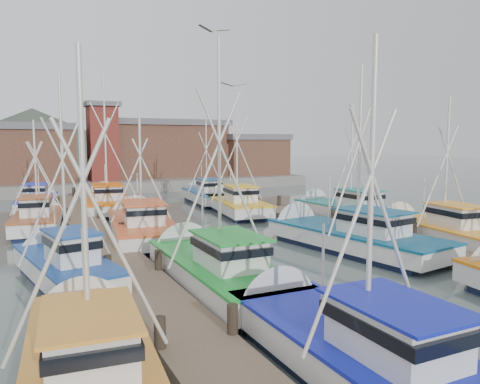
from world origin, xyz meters
name	(u,v)px	position (x,y,z in m)	size (l,w,h in m)	color
ground	(265,253)	(0.00, 0.00, 0.00)	(260.00, 260.00, 0.00)	#495854
dock_left	(106,246)	(-7.00, 4.04, 0.21)	(2.30, 46.00, 1.50)	brown
dock_right	(330,225)	(7.00, 4.04, 0.21)	(2.30, 46.00, 1.50)	brown
quay	(115,182)	(0.00, 37.00, 0.60)	(44.00, 16.00, 1.20)	slate
shed_left	(12,152)	(-11.00, 35.00, 4.34)	(12.72, 8.48, 6.20)	brown
shed_center	(163,148)	(6.00, 37.00, 4.69)	(14.84, 9.54, 6.90)	brown
shed_right	(252,154)	(17.00, 34.00, 3.84)	(8.48, 6.36, 5.20)	brown
lookout_tower	(103,141)	(-2.00, 33.00, 5.55)	(3.60, 3.60, 8.50)	maroon
distant_hills	(5,161)	(-12.76, 122.59, 0.00)	(175.00, 140.00, 42.00)	#444D40
boat_0	(346,347)	(-4.17, -11.47, 0.68)	(3.47, 9.08, 8.53)	#101935
boat_2	(89,358)	(-9.78, -9.41, 0.68)	(3.40, 8.70, 8.15)	#101935
boat_4	(212,267)	(-4.33, -3.61, 0.69)	(4.03, 9.49, 10.06)	#101935
boat_5	(345,236)	(4.08, -1.11, 0.68)	(4.75, 10.77, 10.14)	#101935
boat_6	(62,266)	(-9.52, -0.81, 0.68)	(3.64, 7.97, 8.53)	#101935
boat_7	(434,229)	(9.75, -1.77, 0.68)	(3.86, 9.13, 8.67)	#101935
boat_8	(140,225)	(-4.57, 6.64, 0.68)	(4.54, 10.56, 7.98)	#101935
boat_9	(234,204)	(4.24, 12.50, 0.69)	(4.32, 9.85, 10.16)	#101935
boat_10	(39,219)	(-9.74, 11.72, 0.68)	(3.62, 8.62, 7.47)	#101935
boat_11	(343,210)	(9.89, 6.35, 0.68)	(3.67, 9.47, 8.92)	#101935
boat_12	(107,202)	(-4.41, 18.12, 0.69)	(4.60, 10.44, 11.63)	#101935
boat_13	(204,196)	(4.28, 18.78, 0.68)	(3.39, 8.51, 8.49)	#101935
boat_14	(38,202)	(-9.32, 20.74, 0.68)	(3.72, 8.47, 7.46)	#101935
gull_near	(214,30)	(-3.30, -1.52, 10.12)	(1.53, 0.66, 0.24)	gray
gull_far	(234,85)	(-0.56, 2.43, 8.43)	(1.55, 0.62, 0.24)	gray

